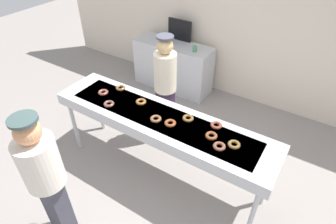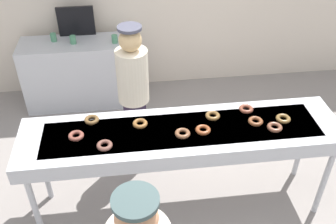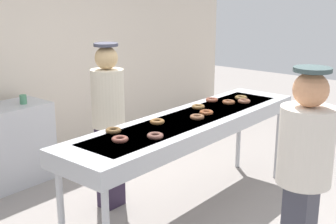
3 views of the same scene
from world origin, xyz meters
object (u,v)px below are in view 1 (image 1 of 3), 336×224
Objects in this scene: prep_counter at (173,66)px; paper_cup_0 at (195,49)px; chocolate_donut_9 at (121,88)px; chocolate_donut_6 at (103,92)px; customer_waiting at (45,174)px; fryer_conveyor at (160,122)px; paper_cup_1 at (162,36)px; chocolate_donut_5 at (141,102)px; chocolate_donut_10 at (156,119)px; chocolate_donut_7 at (211,136)px; chocolate_donut_8 at (219,146)px; worker_baker at (165,84)px; menu_display at (180,30)px; chocolate_donut_4 at (109,104)px; chocolate_donut_2 at (234,145)px; chocolate_donut_1 at (188,118)px; chocolate_donut_3 at (170,123)px; paper_cup_2 at (171,41)px; chocolate_donut_0 at (216,125)px.

prep_counter is 0.72m from paper_cup_0.
chocolate_donut_6 is at bearing -120.80° from chocolate_donut_9.
prep_counter is (-0.61, 3.37, -0.53)m from customer_waiting.
paper_cup_0 is at bearing 106.48° from fryer_conveyor.
chocolate_donut_5 is at bearing -63.39° from paper_cup_1.
paper_cup_0 is (-0.57, 2.04, -0.04)m from chocolate_donut_10.
chocolate_donut_5 is at bearing 174.67° from chocolate_donut_7.
worker_baker is at bearing 146.04° from chocolate_donut_8.
menu_display reaches higher than chocolate_donut_10.
chocolate_donut_7 is 1.30m from worker_baker.
chocolate_donut_4 is at bearing -167.67° from fryer_conveyor.
chocolate_donut_2 is (0.95, 0.02, 0.10)m from fryer_conveyor.
menu_display is (0.30, 0.15, 0.14)m from paper_cup_1.
fryer_conveyor is 21.35× the size of chocolate_donut_8.
chocolate_donut_5 is 0.28× the size of menu_display.
chocolate_donut_1 is 0.65m from chocolate_donut_2.
customer_waiting is at bearing -116.63° from chocolate_donut_3.
customer_waiting reaches higher than chocolate_donut_6.
chocolate_donut_9 is 0.28× the size of menu_display.
customer_waiting is at bearing -78.95° from paper_cup_2.
chocolate_donut_4 is (-0.87, -0.10, 0.00)m from chocolate_donut_3.
chocolate_donut_4 is at bearing -80.09° from prep_counter.
chocolate_donut_7 is 1.76m from customer_waiting.
fryer_conveyor is at bearing 73.13° from customer_waiting.
chocolate_donut_1 is 1.00× the size of chocolate_donut_6.
chocolate_donut_10 is at bearing -63.32° from prep_counter.
chocolate_donut_2 is at bearing -48.01° from menu_display.
chocolate_donut_3 is at bearing 7.77° from chocolate_donut_10.
chocolate_donut_2 is 1.00× the size of chocolate_donut_3.
chocolate_donut_7 is at bearing -57.13° from paper_cup_0.
chocolate_donut_7 is at bearing -19.54° from chocolate_donut_1.
chocolate_donut_2 is 1.00× the size of chocolate_donut_5.
paper_cup_2 is (-0.43, 2.16, -0.04)m from chocolate_donut_4.
chocolate_donut_5 is (-1.02, -0.10, 0.00)m from chocolate_donut_0.
chocolate_donut_5 is at bearing 163.79° from chocolate_donut_3.
chocolate_donut_2 is 0.08× the size of worker_baker.
chocolate_donut_10 is 1.29× the size of paper_cup_1.
menu_display is at bearing 97.32° from chocolate_donut_9.
menu_display is at bearing 25.92° from paper_cup_1.
chocolate_donut_1 is at bearing -63.95° from paper_cup_0.
paper_cup_2 is at bearing 101.16° from chocolate_donut_4.
chocolate_donut_7 and chocolate_donut_8 have the same top height.
fryer_conveyor is at bearing -0.42° from chocolate_donut_6.
chocolate_donut_2 is at bearing -4.01° from chocolate_donut_5.
chocolate_donut_8 is 0.09× the size of prep_counter.
chocolate_donut_9 is 1.29× the size of paper_cup_0.
worker_baker is 1.69m from paper_cup_1.
chocolate_donut_9 reaches higher than prep_counter.
chocolate_donut_10 is at bearing -174.44° from chocolate_donut_2.
worker_baker reaches higher than paper_cup_1.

